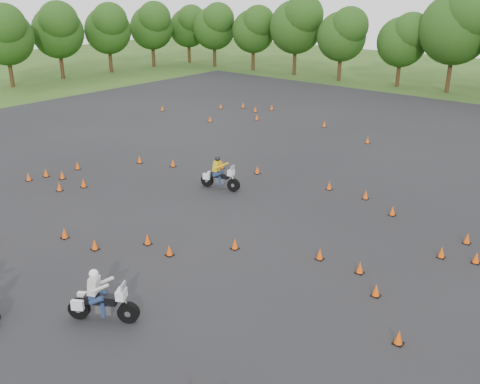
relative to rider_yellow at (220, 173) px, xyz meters
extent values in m
plane|color=#2D5119|center=(3.07, -6.03, -0.89)|extent=(140.00, 140.00, 0.00)
plane|color=black|center=(3.07, -0.03, -0.88)|extent=(62.00, 62.00, 0.00)
cone|color=#E74E09|center=(6.66, 3.65, -0.66)|extent=(0.26, 0.26, 0.45)
cone|color=#E74E09|center=(9.99, -3.28, -0.66)|extent=(0.26, 0.26, 0.45)
cone|color=#E74E09|center=(2.01, 12.96, -0.66)|extent=(0.26, 0.26, 0.45)
cone|color=#E74E09|center=(-16.24, 10.80, -0.66)|extent=(0.26, 0.26, 0.45)
cone|color=#E74E09|center=(5.07, -4.79, -0.66)|extent=(0.26, 0.26, 0.45)
cone|color=#E74E09|center=(-2.18, 2.61, -0.66)|extent=(0.26, 0.26, 0.45)
cone|color=#E74E09|center=(1.98, -6.81, -0.66)|extent=(0.26, 0.26, 0.45)
cone|color=#E74E09|center=(-1.23, -8.70, -0.66)|extent=(0.26, 0.26, 0.45)
cone|color=#E74E09|center=(-9.05, -5.84, -0.66)|extent=(0.26, 0.26, 0.45)
cone|color=#E74E09|center=(3.40, -6.90, -0.66)|extent=(0.26, 0.26, 0.45)
cone|color=#E74E09|center=(-10.44, 10.55, -0.66)|extent=(0.26, 0.26, 0.45)
cone|color=#E74E09|center=(-11.63, 16.15, -0.66)|extent=(0.26, 0.26, 0.45)
cone|color=#E74E09|center=(-7.87, -4.48, -0.66)|extent=(0.26, 0.26, 0.45)
cone|color=#E74E09|center=(-8.62, -2.96, -0.66)|extent=(0.26, 0.26, 0.45)
cone|color=#E74E09|center=(-5.83, -4.50, -0.66)|extent=(0.26, 0.26, 0.45)
cone|color=#E74E09|center=(13.13, 0.33, -0.66)|extent=(0.26, 0.26, 0.45)
cone|color=#E74E09|center=(-9.18, 17.04, -0.66)|extent=(0.26, 0.26, 0.45)
cone|color=#E74E09|center=(-2.62, 14.95, -0.66)|extent=(0.26, 0.26, 0.45)
cone|color=#E74E09|center=(-9.82, 15.55, -0.66)|extent=(0.26, 0.26, 0.45)
cone|color=#E74E09|center=(8.60, 2.59, -0.66)|extent=(0.26, 0.26, 0.45)
cone|color=#E74E09|center=(-6.70, 0.15, -0.66)|extent=(0.26, 0.26, 0.45)
cone|color=#E74E09|center=(0.66, -8.52, -0.66)|extent=(0.26, 0.26, 0.45)
cone|color=#E74E09|center=(11.92, -0.09, -0.66)|extent=(0.26, 0.26, 0.45)
cone|color=#E74E09|center=(-6.35, -5.65, -0.66)|extent=(0.26, 0.26, 0.45)
cone|color=#E74E09|center=(8.25, -3.32, -0.66)|extent=(0.26, 0.26, 0.45)
cone|color=#E74E09|center=(4.55, 3.62, -0.66)|extent=(0.26, 0.26, 0.45)
cone|color=#E74E09|center=(0.02, 3.21, -0.66)|extent=(0.26, 0.26, 0.45)
cone|color=#E74E09|center=(12.30, 1.84, -0.66)|extent=(0.26, 0.26, 0.45)
cone|color=#E74E09|center=(12.93, -6.39, -0.66)|extent=(0.26, 0.26, 0.45)
cone|color=#E74E09|center=(-12.95, 14.68, -0.66)|extent=(0.26, 0.26, 0.45)
cone|color=#E74E09|center=(-4.64, 0.98, -0.66)|extent=(0.26, 0.26, 0.45)
cone|color=#E74E09|center=(-8.90, -4.86, -0.66)|extent=(0.26, 0.26, 0.45)
cone|color=#E74E09|center=(-7.94, 13.38, -0.66)|extent=(0.26, 0.26, 0.45)
cone|color=#E74E09|center=(11.19, -4.36, -0.66)|extent=(0.26, 0.26, 0.45)
camera|label=1|loc=(17.81, -19.84, 9.37)|focal=40.00mm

